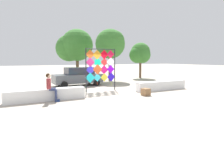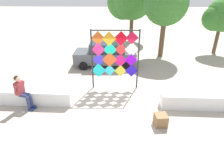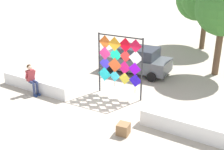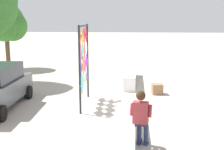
# 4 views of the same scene
# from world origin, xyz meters

# --- Properties ---
(ground) EXTENTS (120.00, 120.00, 0.00)m
(ground) POSITION_xyz_m (0.00, 0.00, 0.00)
(ground) COLOR #ADA393
(plaza_ledge_left) EXTENTS (4.03, 0.55, 0.62)m
(plaza_ledge_left) POSITION_xyz_m (-3.89, -0.27, 0.31)
(plaza_ledge_left) COLOR white
(plaza_ledge_left) RESTS_ON ground
(plaza_ledge_right) EXTENTS (4.03, 0.55, 0.62)m
(plaza_ledge_right) POSITION_xyz_m (3.89, -0.27, 0.31)
(plaza_ledge_right) COLOR white
(plaza_ledge_right) RESTS_ON ground
(kite_display_rack) EXTENTS (2.27, 0.16, 2.91)m
(kite_display_rack) POSITION_xyz_m (-0.11, 1.31, 1.72)
(kite_display_rack) COLOR #232328
(kite_display_rack) RESTS_ON ground
(seated_vendor) EXTENTS (0.67, 0.55, 1.47)m
(seated_vendor) POSITION_xyz_m (-3.72, -0.69, 0.86)
(seated_vendor) COLOR navy
(seated_vendor) RESTS_ON ground
(cardboard_box_large) EXTENTS (0.48, 0.48, 0.43)m
(cardboard_box_large) POSITION_xyz_m (1.64, -1.46, 0.21)
(cardboard_box_large) COLOR olive
(cardboard_box_large) RESTS_ON ground
(tree_far_right) EXTENTS (2.56, 2.45, 4.10)m
(tree_far_right) POSITION_xyz_m (7.43, 7.42, 2.80)
(tree_far_right) COLOR brown
(tree_far_right) RESTS_ON ground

